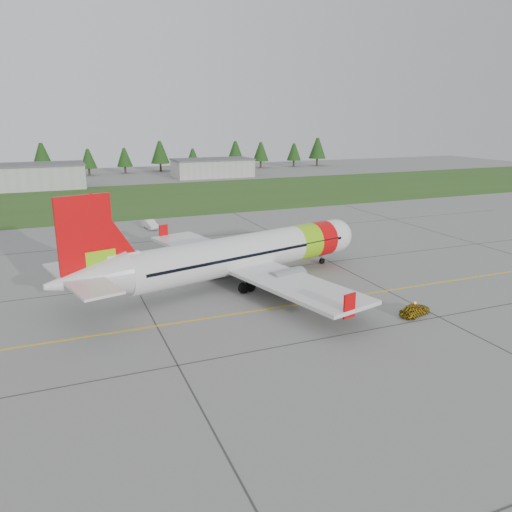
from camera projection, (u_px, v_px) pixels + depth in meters
name	position (u px, v px, depth m)	size (l,w,h in m)	color
ground	(348.00, 334.00, 43.17)	(320.00, 320.00, 0.00)	gray
aircraft	(239.00, 255.00, 55.63)	(37.42, 35.21, 11.53)	silver
follow_me_car	(416.00, 298.00, 46.76)	(1.39, 1.17, 3.45)	#CA9A0B
service_van	(150.00, 216.00, 83.49)	(1.54, 1.45, 4.41)	silver
grass_strip	(157.00, 198.00, 116.23)	(320.00, 50.00, 0.03)	#30561E
taxi_guideline	(305.00, 303.00, 50.29)	(120.00, 0.25, 0.02)	gold
hangar_west	(19.00, 178.00, 129.41)	(32.00, 14.00, 6.00)	#A8A8A3
hangar_east	(212.00, 168.00, 156.76)	(24.00, 12.00, 5.20)	#A8A8A3
treeline	(122.00, 158.00, 164.80)	(160.00, 8.00, 10.00)	#1C3F14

